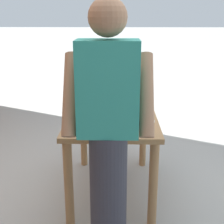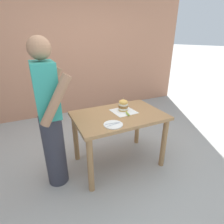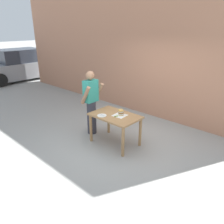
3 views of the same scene
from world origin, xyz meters
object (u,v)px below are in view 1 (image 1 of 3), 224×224
pickle_spear (120,109)px  side_plate_with_forks (141,121)px  sandwich (103,102)px  diner_across_table (108,135)px  patio_table (112,128)px

pickle_spear → side_plate_with_forks: 0.34m
sandwich → pickle_spear: size_ratio=1.97×
diner_across_table → pickle_spear: bearing=-94.6°
diner_across_table → patio_table: bearing=-90.5°
patio_table → pickle_spear: size_ratio=12.06×
patio_table → side_plate_with_forks: 0.34m
patio_table → diner_across_table: bearing=89.5°
pickle_spear → side_plate_with_forks: (-0.17, 0.29, -0.01)m
sandwich → pickle_spear: bearing=173.1°
diner_across_table → sandwich: bearing=-85.3°
sandwich → pickle_spear: (-0.15, 0.02, -0.06)m
side_plate_with_forks → diner_across_table: size_ratio=0.13×
pickle_spear → diner_across_table: (0.08, 0.93, 0.11)m
patio_table → side_plate_with_forks: (-0.24, 0.20, 0.13)m
pickle_spear → side_plate_with_forks: size_ratio=0.44×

